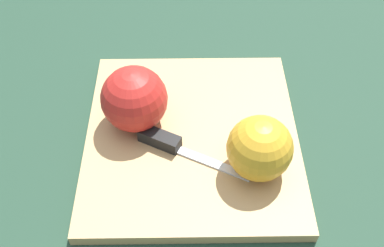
# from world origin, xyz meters

# --- Properties ---
(ground_plane) EXTENTS (4.00, 4.00, 0.00)m
(ground_plane) POSITION_xyz_m (0.00, 0.00, 0.00)
(ground_plane) COLOR #1E3828
(cutting_board) EXTENTS (0.34, 0.32, 0.02)m
(cutting_board) POSITION_xyz_m (0.00, 0.00, 0.01)
(cutting_board) COLOR tan
(cutting_board) RESTS_ON ground_plane
(apple_half_left) EXTENTS (0.09, 0.09, 0.09)m
(apple_half_left) POSITION_xyz_m (-0.03, -0.07, 0.06)
(apple_half_left) COLOR red
(apple_half_left) RESTS_ON cutting_board
(apple_half_right) EXTENTS (0.08, 0.08, 0.08)m
(apple_half_right) POSITION_xyz_m (0.07, 0.08, 0.06)
(apple_half_right) COLOR gold
(apple_half_right) RESTS_ON cutting_board
(knife) EXTENTS (0.10, 0.14, 0.02)m
(knife) POSITION_xyz_m (0.02, -0.04, 0.02)
(knife) COLOR silver
(knife) RESTS_ON cutting_board
(apple_slice) EXTENTS (0.06, 0.06, 0.01)m
(apple_slice) POSITION_xyz_m (0.05, 0.09, 0.02)
(apple_slice) COLOR beige
(apple_slice) RESTS_ON cutting_board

